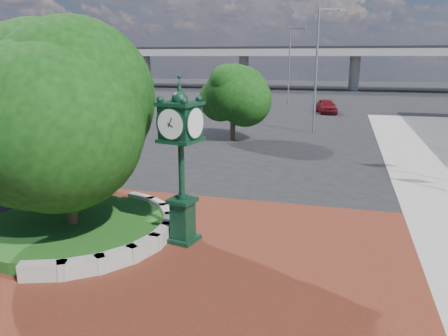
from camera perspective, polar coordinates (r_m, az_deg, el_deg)
ground at (r=13.76m, az=-1.12°, el=-10.76°), size 200.00×200.00×0.00m
plaza at (r=12.90m, az=-2.40°, el=-12.49°), size 12.00×12.00×0.04m
planter_wall at (r=14.59m, az=-11.49°, el=-8.39°), size 2.96×6.77×0.54m
grass_bed at (r=15.73m, az=-19.03°, el=-7.48°), size 6.10×6.10×0.40m
overpass at (r=82.04m, az=13.08°, el=14.51°), size 90.00×12.00×7.50m
tree_planter at (r=14.84m, az=-20.14°, el=5.28°), size 5.20×5.20×6.33m
tree_street at (r=30.99m, az=1.17°, el=9.55°), size 4.40×4.40×5.45m
post_clock at (r=13.54m, az=-5.61°, el=1.66°), size 1.27×1.27×5.24m
parked_car at (r=47.94m, az=13.24°, el=7.88°), size 2.69×4.58×1.46m
street_lamp_near at (r=34.70m, az=12.35°, el=13.39°), size 1.97×0.98×9.28m
street_lamp_far at (r=55.79m, az=8.76°, el=13.72°), size 2.03×0.65×9.15m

